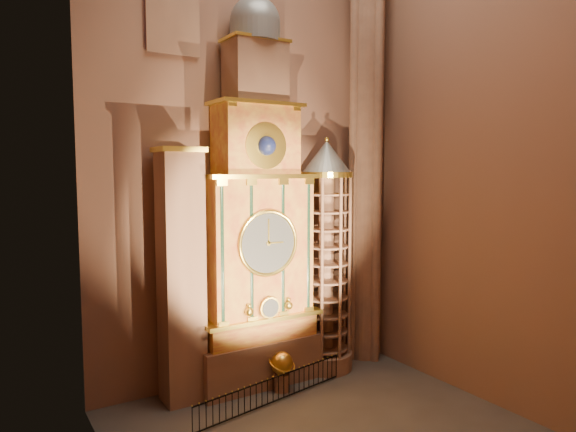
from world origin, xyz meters
TOP-DOWN VIEW (x-y plane):
  - floor at (0.00, 0.00)m, footprint 14.00×14.00m
  - wall_back at (0.00, 6.00)m, footprint 22.00×0.00m
  - wall_left at (-7.00, 0.00)m, footprint 0.00×22.00m
  - wall_right at (7.00, 0.00)m, footprint 0.00×22.00m
  - astronomical_clock at (0.00, 4.96)m, footprint 5.60×2.41m
  - portrait_tower at (-3.40, 4.98)m, footprint 1.80×1.60m
  - stair_turret at (3.50, 4.70)m, footprint 2.50×2.50m
  - gothic_pier at (6.10, 5.00)m, footprint 2.04×2.04m
  - celestial_globe at (0.44, 3.60)m, footprint 1.47×1.43m
  - iron_railing at (-0.48, 2.76)m, footprint 7.35×1.41m

SIDE VIEW (x-z plane):
  - floor at x=0.00m, z-range 0.00..0.00m
  - iron_railing at x=-0.48m, z-range 0.04..1.07m
  - celestial_globe at x=0.44m, z-range 0.17..1.86m
  - portrait_tower at x=-3.40m, z-range 0.05..10.25m
  - stair_turret at x=3.50m, z-range -0.13..10.67m
  - astronomical_clock at x=0.00m, z-range -1.67..15.03m
  - wall_back at x=0.00m, z-range 0.00..22.00m
  - wall_left at x=-7.00m, z-range 0.00..22.00m
  - wall_right at x=7.00m, z-range 0.00..22.00m
  - gothic_pier at x=6.10m, z-range 0.00..22.00m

